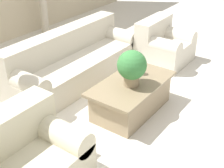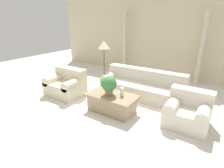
# 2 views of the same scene
# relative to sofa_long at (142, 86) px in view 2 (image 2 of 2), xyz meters

# --- Properties ---
(ground_plane) EXTENTS (16.00, 16.00, 0.00)m
(ground_plane) POSITION_rel_sofa_long_xyz_m (-0.38, -0.94, -0.33)
(ground_plane) COLOR silver
(wall_back) EXTENTS (10.00, 0.06, 3.20)m
(wall_back) POSITION_rel_sofa_long_xyz_m (-0.38, 2.38, 1.27)
(wall_back) COLOR beige
(wall_back) RESTS_ON ground_plane
(sofa_long) EXTENTS (2.48, 0.85, 0.82)m
(sofa_long) POSITION_rel_sofa_long_xyz_m (0.00, 0.00, 0.00)
(sofa_long) COLOR beige
(sofa_long) RESTS_ON ground_plane
(loveseat) EXTENTS (1.11, 0.85, 0.82)m
(loveseat) POSITION_rel_sofa_long_xyz_m (-2.05, -1.16, 0.01)
(loveseat) COLOR beige
(loveseat) RESTS_ON ground_plane
(coffee_table) EXTENTS (1.28, 0.71, 0.46)m
(coffee_table) POSITION_rel_sofa_long_xyz_m (-0.26, -1.29, -0.09)
(coffee_table) COLOR #998466
(coffee_table) RESTS_ON ground_plane
(potted_plant) EXTENTS (0.39, 0.39, 0.49)m
(potted_plant) POSITION_rel_sofa_long_xyz_m (-0.33, -1.32, 0.41)
(potted_plant) COLOR #937F60
(potted_plant) RESTS_ON coffee_table
(pillar_candle) EXTENTS (0.09, 0.09, 0.22)m
(pillar_candle) POSITION_rel_sofa_long_xyz_m (-0.02, -1.21, 0.24)
(pillar_candle) COLOR silver
(pillar_candle) RESTS_ON coffee_table
(floor_lamp) EXTENTS (0.38, 0.38, 1.59)m
(floor_lamp) POSITION_rel_sofa_long_xyz_m (-1.48, 0.09, 1.04)
(floor_lamp) COLOR #4C473D
(floor_lamp) RESTS_ON ground_plane
(column_left) EXTENTS (0.24, 0.24, 2.50)m
(column_left) POSITION_rel_sofa_long_xyz_m (-1.75, 1.98, 0.95)
(column_left) COLOR beige
(column_left) RESTS_ON ground_plane
(column_right) EXTENTS (0.24, 0.24, 2.50)m
(column_right) POSITION_rel_sofa_long_xyz_m (1.24, 1.98, 0.95)
(column_right) COLOR beige
(column_right) RESTS_ON ground_plane
(armchair) EXTENTS (0.92, 0.83, 0.78)m
(armchair) POSITION_rel_sofa_long_xyz_m (1.49, -0.87, 0.01)
(armchair) COLOR beige
(armchair) RESTS_ON ground_plane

